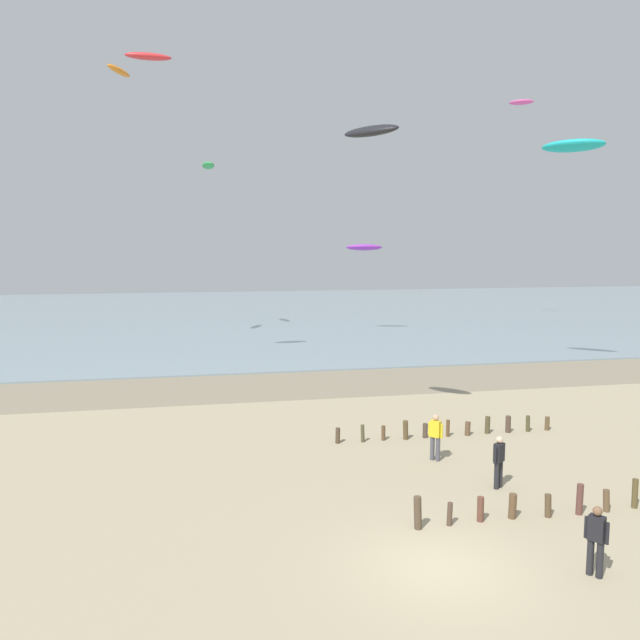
# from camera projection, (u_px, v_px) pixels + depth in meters

# --- Properties ---
(ground_plane) EXTENTS (160.00, 160.00, 0.00)m
(ground_plane) POSITION_uv_depth(u_px,v_px,m) (440.00, 568.00, 14.98)
(ground_plane) COLOR tan
(wet_sand_strip) EXTENTS (120.00, 6.94, 0.01)m
(wet_sand_strip) POSITION_uv_depth(u_px,v_px,m) (300.00, 385.00, 34.93)
(wet_sand_strip) COLOR gray
(wet_sand_strip) RESTS_ON ground
(sea) EXTENTS (160.00, 70.00, 0.10)m
(sea) POSITION_uv_depth(u_px,v_px,m) (245.00, 313.00, 72.38)
(sea) COLOR #7F939E
(sea) RESTS_ON ground
(groyne_near) EXTENTS (11.99, 0.37, 0.94)m
(groyne_near) POSITION_uv_depth(u_px,v_px,m) (607.00, 497.00, 18.23)
(groyne_near) COLOR brown
(groyne_near) RESTS_ON ground
(groyne_mid) EXTENTS (9.30, 0.30, 0.78)m
(groyne_mid) POSITION_uv_depth(u_px,v_px,m) (453.00, 428.00, 25.44)
(groyne_mid) COLOR #4B3A2A
(groyne_mid) RESTS_ON ground
(person_nearest_camera) EXTENTS (0.42, 0.44, 1.71)m
(person_nearest_camera) POSITION_uv_depth(u_px,v_px,m) (435.00, 436.00, 22.46)
(person_nearest_camera) COLOR #4C4C56
(person_nearest_camera) RESTS_ON ground
(person_mid_beach) EXTENTS (0.39, 0.48, 1.71)m
(person_mid_beach) POSITION_uv_depth(u_px,v_px,m) (596.00, 539.00, 14.52)
(person_mid_beach) COLOR #232328
(person_mid_beach) RESTS_ON ground
(person_by_waterline) EXTENTS (0.49, 0.38, 1.71)m
(person_by_waterline) POSITION_uv_depth(u_px,v_px,m) (499.00, 460.00, 19.87)
(person_by_waterline) COLOR #232328
(person_by_waterline) RESTS_ON ground
(kite_aloft_0) EXTENTS (2.31, 2.46, 0.65)m
(kite_aloft_0) POSITION_uv_depth(u_px,v_px,m) (371.00, 131.00, 24.33)
(kite_aloft_0) COLOR black
(kite_aloft_1) EXTENTS (2.34, 1.84, 0.62)m
(kite_aloft_1) POSITION_uv_depth(u_px,v_px,m) (521.00, 102.00, 59.01)
(kite_aloft_1) COLOR #E54C99
(kite_aloft_2) EXTENTS (2.71, 1.09, 0.54)m
(kite_aloft_2) POSITION_uv_depth(u_px,v_px,m) (148.00, 56.00, 36.10)
(kite_aloft_2) COLOR red
(kite_aloft_3) EXTENTS (3.48, 3.29, 0.95)m
(kite_aloft_3) POSITION_uv_depth(u_px,v_px,m) (573.00, 146.00, 36.19)
(kite_aloft_3) COLOR #19B2B7
(kite_aloft_4) EXTENTS (1.49, 3.09, 0.73)m
(kite_aloft_4) POSITION_uv_depth(u_px,v_px,m) (208.00, 165.00, 54.19)
(kite_aloft_4) COLOR green
(kite_aloft_5) EXTENTS (2.01, 3.02, 0.80)m
(kite_aloft_5) POSITION_uv_depth(u_px,v_px,m) (119.00, 71.00, 44.54)
(kite_aloft_5) COLOR orange
(kite_aloft_6) EXTENTS (3.31, 1.84, 0.74)m
(kite_aloft_6) POSITION_uv_depth(u_px,v_px,m) (364.00, 247.00, 54.57)
(kite_aloft_6) COLOR purple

